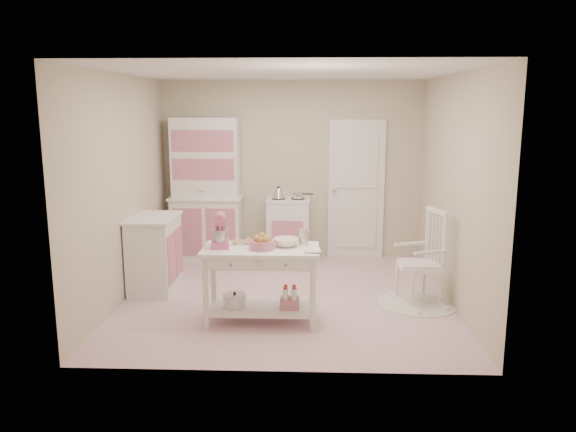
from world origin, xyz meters
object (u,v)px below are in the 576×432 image
(rocking_chair, at_px, (419,257))
(base_cabinet, at_px, (155,253))
(work_table, at_px, (261,285))
(stove, at_px, (288,230))
(stand_mixer, at_px, (220,231))
(bread_basket, at_px, (262,245))
(hutch, at_px, (206,189))

(rocking_chair, bearing_deg, base_cabinet, 152.46)
(rocking_chair, xyz_separation_m, work_table, (-1.75, -0.61, -0.15))
(work_table, bearing_deg, stove, 85.36)
(stove, distance_m, stand_mixer, 2.49)
(stove, bearing_deg, base_cabinet, -138.79)
(base_cabinet, xyz_separation_m, bread_basket, (1.41, -1.04, 0.39))
(rocking_chair, distance_m, work_table, 1.86)
(hutch, height_order, stove, hutch)
(work_table, bearing_deg, rocking_chair, 19.18)
(hutch, relative_size, stand_mixer, 6.12)
(rocking_chair, bearing_deg, hutch, 125.98)
(stove, bearing_deg, hutch, 177.61)
(base_cabinet, distance_m, stand_mixer, 1.47)
(stove, bearing_deg, stand_mixer, -104.57)
(base_cabinet, bearing_deg, rocking_chair, -6.95)
(base_cabinet, bearing_deg, work_table, -35.49)
(hutch, xyz_separation_m, work_table, (1.01, -2.43, -0.64))
(stand_mixer, relative_size, bread_basket, 1.36)
(stove, bearing_deg, work_table, -94.64)
(work_table, bearing_deg, bread_basket, -68.20)
(rocking_chair, bearing_deg, bread_basket, -179.74)
(hutch, xyz_separation_m, bread_basket, (1.03, -2.48, -0.19))
(stove, distance_m, base_cabinet, 2.11)
(bread_basket, bearing_deg, work_table, 111.80)
(base_cabinet, xyz_separation_m, work_table, (1.39, -0.99, -0.06))
(hutch, relative_size, work_table, 1.73)
(hutch, distance_m, stove, 1.33)
(bread_basket, bearing_deg, base_cabinet, 143.56)
(stove, distance_m, bread_basket, 2.47)
(base_cabinet, height_order, bread_basket, base_cabinet)
(rocking_chair, bearing_deg, stand_mixer, 174.59)
(work_table, bearing_deg, stand_mixer, 177.27)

